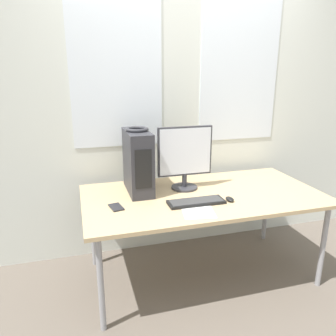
# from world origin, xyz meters

# --- Properties ---
(ground_plane) EXTENTS (14.00, 14.00, 0.00)m
(ground_plane) POSITION_xyz_m (0.00, 0.00, 0.00)
(ground_plane) COLOR #665B51
(wall_back) EXTENTS (8.00, 0.07, 2.70)m
(wall_back) POSITION_xyz_m (0.00, 1.07, 1.35)
(wall_back) COLOR silver
(wall_back) RESTS_ON ground_plane
(desk) EXTENTS (1.82, 0.94, 0.71)m
(desk) POSITION_xyz_m (0.00, 0.47, 0.67)
(desk) COLOR tan
(desk) RESTS_ON ground_plane
(pc_tower) EXTENTS (0.17, 0.42, 0.48)m
(pc_tower) POSITION_xyz_m (-0.46, 0.67, 0.95)
(pc_tower) COLOR #2D2D33
(pc_tower) RESTS_ON desk
(headphones) EXTENTS (0.17, 0.17, 0.02)m
(headphones) POSITION_xyz_m (-0.46, 0.67, 1.20)
(headphones) COLOR #333338
(headphones) RESTS_ON pc_tower
(monitor_main) EXTENTS (0.44, 0.21, 0.50)m
(monitor_main) POSITION_xyz_m (-0.10, 0.63, 0.98)
(monitor_main) COLOR #333338
(monitor_main) RESTS_ON desk
(keyboard) EXTENTS (0.41, 0.14, 0.02)m
(keyboard) POSITION_xyz_m (-0.12, 0.31, 0.72)
(keyboard) COLOR black
(keyboard) RESTS_ON desk
(mouse) EXTENTS (0.05, 0.09, 0.03)m
(mouse) POSITION_xyz_m (0.13, 0.29, 0.72)
(mouse) COLOR black
(mouse) RESTS_ON desk
(cell_phone) EXTENTS (0.10, 0.15, 0.01)m
(cell_phone) POSITION_xyz_m (-0.68, 0.39, 0.71)
(cell_phone) COLOR #232328
(cell_phone) RESTS_ON desk
(paper_sheet_left) EXTENTS (0.26, 0.33, 0.00)m
(paper_sheet_left) POSITION_xyz_m (-0.15, 0.21, 0.71)
(paper_sheet_left) COLOR white
(paper_sheet_left) RESTS_ON desk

